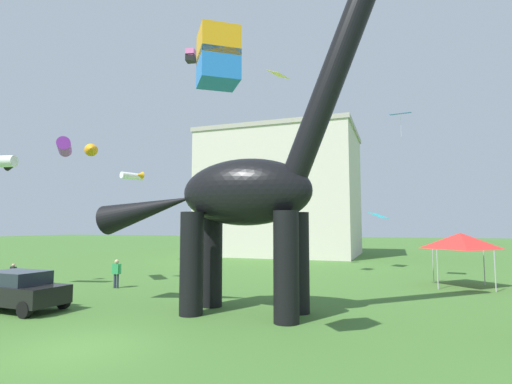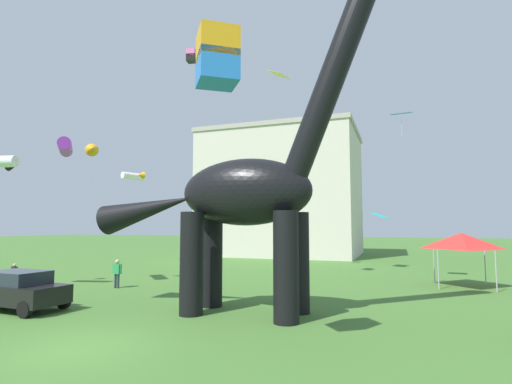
{
  "view_description": "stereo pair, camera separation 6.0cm",
  "coord_description": "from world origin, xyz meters",
  "px_view_note": "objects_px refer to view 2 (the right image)",
  "views": [
    {
      "loc": [
        8.3,
        -8.79,
        3.34
      ],
      "look_at": [
        3.11,
        5.69,
        4.7
      ],
      "focal_mm": 27.52,
      "sensor_mm": 36.0,
      "label": 1
    },
    {
      "loc": [
        8.35,
        -8.77,
        3.34
      ],
      "look_at": [
        3.11,
        5.69,
        4.7
      ],
      "focal_mm": 27.52,
      "sensor_mm": 36.0,
      "label": 2
    }
  ],
  "objects_px": {
    "kite_far_left": "(71,148)",
    "kite_far_right": "(0,162)",
    "kite_near_high": "(279,75)",
    "kite_mid_right": "(305,151)",
    "dinosaur_sculpture": "(244,192)",
    "person_strolling_adult": "(117,271)",
    "person_photographer": "(190,265)",
    "parked_sedan_left": "(17,290)",
    "kite_trailing": "(380,216)",
    "kite_high_left": "(192,56)",
    "kite_apex": "(217,58)",
    "kite_near_low": "(135,176)",
    "person_far_spectator": "(14,272)",
    "festival_canopy_tent": "(461,241)",
    "kite_high_right": "(401,114)"
  },
  "relations": [
    {
      "from": "person_far_spectator",
      "to": "person_photographer",
      "type": "xyz_separation_m",
      "value": [
        9.43,
        3.94,
        0.3
      ]
    },
    {
      "from": "kite_far_left",
      "to": "kite_high_right",
      "type": "bearing_deg",
      "value": 22.1
    },
    {
      "from": "parked_sedan_left",
      "to": "kite_trailing",
      "type": "height_order",
      "value": "kite_trailing"
    },
    {
      "from": "kite_high_left",
      "to": "dinosaur_sculpture",
      "type": "bearing_deg",
      "value": -52.93
    },
    {
      "from": "parked_sedan_left",
      "to": "kite_near_high",
      "type": "distance_m",
      "value": 18.4
    },
    {
      "from": "kite_far_left",
      "to": "kite_far_right",
      "type": "distance_m",
      "value": 3.61
    },
    {
      "from": "dinosaur_sculpture",
      "to": "kite_mid_right",
      "type": "bearing_deg",
      "value": 93.51
    },
    {
      "from": "person_strolling_adult",
      "to": "kite_far_left",
      "type": "height_order",
      "value": "kite_far_left"
    },
    {
      "from": "person_far_spectator",
      "to": "person_strolling_adult",
      "type": "xyz_separation_m",
      "value": [
        6.7,
        0.8,
        0.22
      ]
    },
    {
      "from": "person_far_spectator",
      "to": "kite_trailing",
      "type": "relative_size",
      "value": 0.59
    },
    {
      "from": "dinosaur_sculpture",
      "to": "person_far_spectator",
      "type": "xyz_separation_m",
      "value": [
        -15.57,
        2.74,
        -3.98
      ]
    },
    {
      "from": "dinosaur_sculpture",
      "to": "kite_far_left",
      "type": "relative_size",
      "value": 4.86
    },
    {
      "from": "kite_far_left",
      "to": "kite_high_left",
      "type": "bearing_deg",
      "value": 78.34
    },
    {
      "from": "kite_high_left",
      "to": "kite_trailing",
      "type": "distance_m",
      "value": 20.11
    },
    {
      "from": "kite_high_right",
      "to": "person_photographer",
      "type": "bearing_deg",
      "value": -163.51
    },
    {
      "from": "person_photographer",
      "to": "kite_mid_right",
      "type": "distance_m",
      "value": 14.47
    },
    {
      "from": "kite_mid_right",
      "to": "kite_trailing",
      "type": "xyz_separation_m",
      "value": [
        5.76,
        1.5,
        -5.35
      ]
    },
    {
      "from": "kite_near_high",
      "to": "kite_mid_right",
      "type": "relative_size",
      "value": 2.17
    },
    {
      "from": "kite_high_left",
      "to": "kite_mid_right",
      "type": "bearing_deg",
      "value": 27.3
    },
    {
      "from": "kite_near_high",
      "to": "festival_canopy_tent",
      "type": "bearing_deg",
      "value": 7.96
    },
    {
      "from": "kite_far_right",
      "to": "kite_far_left",
      "type": "bearing_deg",
      "value": 42.42
    },
    {
      "from": "person_strolling_adult",
      "to": "kite_near_high",
      "type": "bearing_deg",
      "value": -136.34
    },
    {
      "from": "parked_sedan_left",
      "to": "person_far_spectator",
      "type": "relative_size",
      "value": 3.63
    },
    {
      "from": "parked_sedan_left",
      "to": "kite_near_high",
      "type": "height_order",
      "value": "kite_near_high"
    },
    {
      "from": "kite_near_low",
      "to": "kite_far_left",
      "type": "bearing_deg",
      "value": -66.45
    },
    {
      "from": "parked_sedan_left",
      "to": "kite_apex",
      "type": "relative_size",
      "value": 3.05
    },
    {
      "from": "festival_canopy_tent",
      "to": "kite_trailing",
      "type": "xyz_separation_m",
      "value": [
        -4.7,
        8.48,
        1.68
      ]
    },
    {
      "from": "kite_high_right",
      "to": "kite_mid_right",
      "type": "relative_size",
      "value": 2.08
    },
    {
      "from": "kite_high_left",
      "to": "parked_sedan_left",
      "type": "bearing_deg",
      "value": -86.29
    },
    {
      "from": "person_far_spectator",
      "to": "kite_near_high",
      "type": "relative_size",
      "value": 0.75
    },
    {
      "from": "person_photographer",
      "to": "kite_mid_right",
      "type": "bearing_deg",
      "value": 62.03
    },
    {
      "from": "kite_mid_right",
      "to": "kite_apex",
      "type": "distance_m",
      "value": 23.18
    },
    {
      "from": "dinosaur_sculpture",
      "to": "kite_far_left",
      "type": "distance_m",
      "value": 12.71
    },
    {
      "from": "kite_far_left",
      "to": "kite_apex",
      "type": "relative_size",
      "value": 1.9
    },
    {
      "from": "dinosaur_sculpture",
      "to": "kite_near_high",
      "type": "height_order",
      "value": "kite_near_high"
    },
    {
      "from": "person_photographer",
      "to": "kite_far_left",
      "type": "xyz_separation_m",
      "value": [
        -5.79,
        -3.69,
        6.86
      ]
    },
    {
      "from": "kite_high_right",
      "to": "kite_apex",
      "type": "bearing_deg",
      "value": -106.16
    },
    {
      "from": "festival_canopy_tent",
      "to": "kite_near_high",
      "type": "height_order",
      "value": "kite_near_high"
    },
    {
      "from": "kite_near_high",
      "to": "dinosaur_sculpture",
      "type": "bearing_deg",
      "value": -82.35
    },
    {
      "from": "person_far_spectator",
      "to": "kite_near_high",
      "type": "xyz_separation_m",
      "value": [
        14.37,
        6.22,
        12.3
      ]
    },
    {
      "from": "person_far_spectator",
      "to": "kite_high_right",
      "type": "distance_m",
      "value": 24.75
    },
    {
      "from": "person_strolling_adult",
      "to": "kite_mid_right",
      "type": "height_order",
      "value": "kite_mid_right"
    },
    {
      "from": "dinosaur_sculpture",
      "to": "person_photographer",
      "type": "distance_m",
      "value": 9.8
    },
    {
      "from": "festival_canopy_tent",
      "to": "kite_apex",
      "type": "relative_size",
      "value": 2.24
    },
    {
      "from": "person_far_spectator",
      "to": "kite_near_high",
      "type": "bearing_deg",
      "value": -174.59
    },
    {
      "from": "kite_high_left",
      "to": "kite_high_right",
      "type": "height_order",
      "value": "kite_high_left"
    },
    {
      "from": "person_strolling_adult",
      "to": "person_photographer",
      "type": "relative_size",
      "value": 0.92
    },
    {
      "from": "festival_canopy_tent",
      "to": "kite_near_low",
      "type": "height_order",
      "value": "kite_near_low"
    },
    {
      "from": "festival_canopy_tent",
      "to": "person_strolling_adult",
      "type": "bearing_deg",
      "value": -159.01
    },
    {
      "from": "kite_near_low",
      "to": "kite_mid_right",
      "type": "xyz_separation_m",
      "value": [
        16.43,
        0.68,
        1.41
      ]
    }
  ]
}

